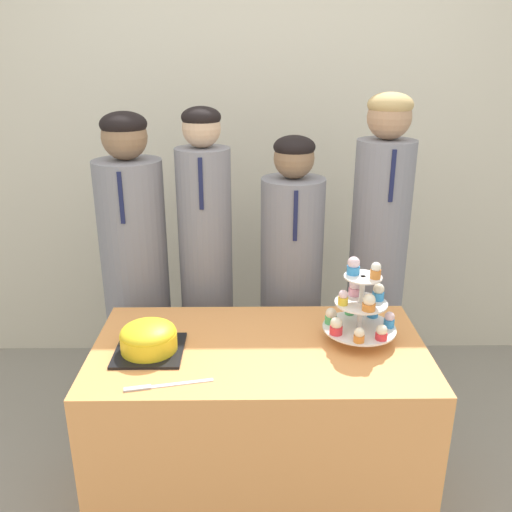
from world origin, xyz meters
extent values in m
cube|color=beige|center=(0.00, 1.70, 1.35)|extent=(9.00, 0.06, 2.70)
cube|color=#EF9951|center=(0.00, 0.33, 0.39)|extent=(1.23, 0.66, 0.78)
cube|color=black|center=(-0.40, 0.30, 0.78)|extent=(0.24, 0.24, 0.01)
cylinder|color=yellow|center=(-0.40, 0.30, 0.82)|extent=(0.20, 0.20, 0.06)
ellipsoid|color=yellow|center=(-0.40, 0.30, 0.86)|extent=(0.20, 0.20, 0.07)
cube|color=silver|center=(-0.26, 0.09, 0.78)|extent=(0.20, 0.06, 0.00)
cube|color=#B2B2B7|center=(-0.40, 0.06, 0.78)|extent=(0.09, 0.04, 0.01)
cylinder|color=silver|center=(0.37, 0.37, 0.91)|extent=(0.02, 0.02, 0.26)
cylinder|color=silver|center=(0.37, 0.37, 0.83)|extent=(0.27, 0.27, 0.01)
cylinder|color=silver|center=(0.37, 0.37, 0.93)|extent=(0.19, 0.19, 0.01)
cylinder|color=silver|center=(0.37, 0.37, 1.03)|extent=(0.14, 0.14, 0.01)
cylinder|color=#3893DB|center=(0.48, 0.38, 0.84)|extent=(0.04, 0.04, 0.03)
sphere|color=silver|center=(0.48, 0.38, 0.87)|extent=(0.04, 0.04, 0.04)
cylinder|color=#3893DB|center=(0.44, 0.46, 0.84)|extent=(0.04, 0.04, 0.02)
sphere|color=silver|center=(0.44, 0.46, 0.87)|extent=(0.04, 0.04, 0.04)
cylinder|color=#4CB766|center=(0.36, 0.49, 0.84)|extent=(0.04, 0.04, 0.03)
sphere|color=beige|center=(0.36, 0.49, 0.87)|extent=(0.03, 0.03, 0.03)
cylinder|color=#4CB766|center=(0.27, 0.41, 0.84)|extent=(0.04, 0.04, 0.03)
sphere|color=#F4E5C6|center=(0.27, 0.41, 0.87)|extent=(0.04, 0.04, 0.04)
cylinder|color=#E5333D|center=(0.28, 0.33, 0.84)|extent=(0.05, 0.05, 0.03)
sphere|color=#F4E5C6|center=(0.28, 0.33, 0.87)|extent=(0.04, 0.04, 0.04)
cylinder|color=orange|center=(0.35, 0.27, 0.84)|extent=(0.04, 0.04, 0.03)
sphere|color=#F4E5C6|center=(0.35, 0.27, 0.87)|extent=(0.04, 0.04, 0.04)
cylinder|color=#E5333D|center=(0.43, 0.28, 0.84)|extent=(0.04, 0.04, 0.02)
sphere|color=#F4E5C6|center=(0.43, 0.28, 0.87)|extent=(0.04, 0.04, 0.04)
cylinder|color=orange|center=(0.39, 0.31, 0.95)|extent=(0.05, 0.05, 0.03)
sphere|color=#F4E5C6|center=(0.39, 0.31, 0.97)|extent=(0.04, 0.04, 0.04)
cylinder|color=#3893DB|center=(0.44, 0.40, 0.95)|extent=(0.04, 0.04, 0.03)
sphere|color=#F4E5C6|center=(0.44, 0.40, 0.98)|extent=(0.04, 0.04, 0.04)
cylinder|color=pink|center=(0.36, 0.44, 0.95)|extent=(0.05, 0.05, 0.03)
sphere|color=silver|center=(0.36, 0.44, 0.97)|extent=(0.05, 0.05, 0.05)
cylinder|color=yellow|center=(0.30, 0.36, 0.95)|extent=(0.04, 0.04, 0.03)
sphere|color=silver|center=(0.30, 0.36, 0.97)|extent=(0.03, 0.03, 0.03)
cylinder|color=orange|center=(0.41, 0.36, 1.05)|extent=(0.04, 0.04, 0.03)
sphere|color=white|center=(0.41, 0.36, 1.08)|extent=(0.04, 0.04, 0.04)
cylinder|color=#3893DB|center=(0.34, 0.40, 1.05)|extent=(0.05, 0.05, 0.03)
sphere|color=silver|center=(0.34, 0.40, 1.08)|extent=(0.04, 0.04, 0.04)
cylinder|color=gray|center=(-0.57, 0.92, 0.68)|extent=(0.30, 0.30, 1.36)
sphere|color=#8E6B4C|center=(-0.57, 0.92, 1.45)|extent=(0.20, 0.20, 0.20)
ellipsoid|color=black|center=(-0.57, 0.92, 1.51)|extent=(0.20, 0.20, 0.11)
cube|color=#191E47|center=(-0.57, 0.77, 1.23)|extent=(0.02, 0.01, 0.22)
cylinder|color=gray|center=(-0.24, 0.92, 0.70)|extent=(0.24, 0.24, 1.41)
sphere|color=#D6AD89|center=(-0.24, 0.92, 1.49)|extent=(0.17, 0.17, 0.17)
ellipsoid|color=black|center=(-0.24, 0.92, 1.54)|extent=(0.17, 0.17, 0.09)
cube|color=#191E47|center=(-0.24, 0.80, 1.28)|extent=(0.02, 0.01, 0.22)
cylinder|color=gray|center=(0.16, 0.92, 0.64)|extent=(0.29, 0.29, 1.27)
sphere|color=#8E6B4C|center=(0.16, 0.92, 1.36)|extent=(0.18, 0.18, 0.18)
ellipsoid|color=black|center=(0.16, 0.92, 1.41)|extent=(0.18, 0.18, 0.10)
cube|color=#191E47|center=(0.16, 0.78, 1.14)|extent=(0.02, 0.01, 0.22)
cylinder|color=gray|center=(0.56, 0.92, 0.72)|extent=(0.26, 0.26, 1.44)
sphere|color=tan|center=(0.56, 0.92, 1.53)|extent=(0.19, 0.19, 0.19)
ellipsoid|color=tan|center=(0.56, 0.92, 1.59)|extent=(0.19, 0.19, 0.10)
cube|color=#191E47|center=(0.56, 0.79, 1.31)|extent=(0.02, 0.01, 0.22)
camera|label=1|loc=(-0.03, -1.42, 1.78)|focal=38.00mm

